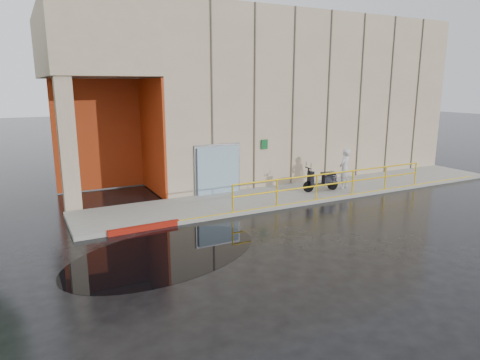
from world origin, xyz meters
The scene contains 8 objects.
ground centered at (0.00, 0.00, 0.00)m, with size 120.00×120.00×0.00m, color black.
sidewalk centered at (4.00, 4.50, 0.07)m, with size 20.00×3.00×0.15m, color gray.
building centered at (5.10, 10.98, 4.21)m, with size 20.00×10.17×8.00m.
guardrail centered at (4.25, 3.15, 0.68)m, with size 9.56×0.06×1.03m.
person centered at (5.49, 4.02, 1.05)m, with size 0.66×0.43×1.80m, color silver.
scooter centered at (4.34, 4.16, 0.90)m, with size 1.71×0.76×1.30m.
red_curb centered at (-3.80, 3.05, 0.09)m, with size 2.40×0.18×0.18m, color maroon.
puddle centered at (-3.84, 0.79, 0.00)m, with size 5.96×3.67×0.01m, color black.
Camera 1 is at (-7.21, -10.26, 4.70)m, focal length 32.00 mm.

